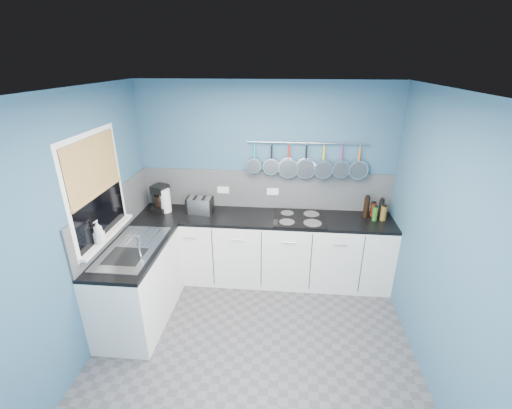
% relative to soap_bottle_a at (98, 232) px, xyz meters
% --- Properties ---
extents(floor, '(3.20, 3.00, 0.02)m').
position_rel_soap_bottle_a_xyz_m(floor, '(1.53, -0.12, -1.18)').
color(floor, '#47474C').
rests_on(floor, ground).
extents(ceiling, '(3.20, 3.00, 0.02)m').
position_rel_soap_bottle_a_xyz_m(ceiling, '(1.53, -0.12, 1.34)').
color(ceiling, white).
rests_on(ceiling, ground).
extents(wall_back, '(3.20, 0.02, 2.50)m').
position_rel_soap_bottle_a_xyz_m(wall_back, '(1.53, 1.39, 0.08)').
color(wall_back, '#2F5570').
rests_on(wall_back, ground).
extents(wall_front, '(3.20, 0.02, 2.50)m').
position_rel_soap_bottle_a_xyz_m(wall_front, '(1.53, -1.63, 0.08)').
color(wall_front, '#2F5570').
rests_on(wall_front, ground).
extents(wall_left, '(0.02, 3.00, 2.50)m').
position_rel_soap_bottle_a_xyz_m(wall_left, '(-0.08, -0.12, 0.08)').
color(wall_left, '#2F5570').
rests_on(wall_left, ground).
extents(wall_right, '(0.02, 3.00, 2.50)m').
position_rel_soap_bottle_a_xyz_m(wall_right, '(3.14, -0.12, 0.08)').
color(wall_right, '#2F5570').
rests_on(wall_right, ground).
extents(backsplash_back, '(3.20, 0.02, 0.50)m').
position_rel_soap_bottle_a_xyz_m(backsplash_back, '(1.53, 1.37, -0.02)').
color(backsplash_back, slate).
rests_on(backsplash_back, wall_back).
extents(backsplash_left, '(0.02, 1.80, 0.50)m').
position_rel_soap_bottle_a_xyz_m(backsplash_left, '(-0.06, 0.48, -0.02)').
color(backsplash_left, slate).
rests_on(backsplash_left, wall_left).
extents(cabinet_run_back, '(3.20, 0.60, 0.86)m').
position_rel_soap_bottle_a_xyz_m(cabinet_run_back, '(1.53, 1.08, -0.74)').
color(cabinet_run_back, white).
rests_on(cabinet_run_back, ground).
extents(worktop_back, '(3.20, 0.60, 0.04)m').
position_rel_soap_bottle_a_xyz_m(worktop_back, '(1.53, 1.08, -0.29)').
color(worktop_back, black).
rests_on(worktop_back, cabinet_run_back).
extents(cabinet_run_left, '(0.60, 1.20, 0.86)m').
position_rel_soap_bottle_a_xyz_m(cabinet_run_left, '(0.23, 0.18, -0.74)').
color(cabinet_run_left, white).
rests_on(cabinet_run_left, ground).
extents(worktop_left, '(0.60, 1.20, 0.04)m').
position_rel_soap_bottle_a_xyz_m(worktop_left, '(0.23, 0.18, -0.29)').
color(worktop_left, black).
rests_on(worktop_left, cabinet_run_left).
extents(window_frame, '(0.01, 1.00, 1.10)m').
position_rel_soap_bottle_a_xyz_m(window_frame, '(-0.05, 0.18, 0.38)').
color(window_frame, white).
rests_on(window_frame, wall_left).
extents(window_glass, '(0.01, 0.90, 1.00)m').
position_rel_soap_bottle_a_xyz_m(window_glass, '(-0.04, 0.18, 0.38)').
color(window_glass, black).
rests_on(window_glass, wall_left).
extents(bamboo_blind, '(0.01, 0.90, 0.55)m').
position_rel_soap_bottle_a_xyz_m(bamboo_blind, '(-0.03, 0.18, 0.61)').
color(bamboo_blind, tan).
rests_on(bamboo_blind, wall_left).
extents(window_sill, '(0.10, 0.98, 0.03)m').
position_rel_soap_bottle_a_xyz_m(window_sill, '(-0.02, 0.18, -0.13)').
color(window_sill, white).
rests_on(window_sill, wall_left).
extents(sink_unit, '(0.50, 0.95, 0.01)m').
position_rel_soap_bottle_a_xyz_m(sink_unit, '(0.23, 0.18, -0.27)').
color(sink_unit, silver).
rests_on(sink_unit, worktop_left).
extents(mixer_tap, '(0.12, 0.08, 0.26)m').
position_rel_soap_bottle_a_xyz_m(mixer_tap, '(0.39, -0.00, -0.14)').
color(mixer_tap, silver).
rests_on(mixer_tap, worktop_left).
extents(socket_left, '(0.15, 0.01, 0.09)m').
position_rel_soap_bottle_a_xyz_m(socket_left, '(0.98, 1.35, -0.04)').
color(socket_left, white).
rests_on(socket_left, backsplash_back).
extents(socket_right, '(0.15, 0.01, 0.09)m').
position_rel_soap_bottle_a_xyz_m(socket_right, '(1.63, 1.35, -0.04)').
color(socket_right, white).
rests_on(socket_right, backsplash_back).
extents(pot_rail, '(1.45, 0.02, 0.02)m').
position_rel_soap_bottle_a_xyz_m(pot_rail, '(2.03, 1.33, 0.61)').
color(pot_rail, silver).
rests_on(pot_rail, wall_back).
extents(soap_bottle_a, '(0.10, 0.10, 0.24)m').
position_rel_soap_bottle_a_xyz_m(soap_bottle_a, '(0.00, 0.00, 0.00)').
color(soap_bottle_a, white).
rests_on(soap_bottle_a, window_sill).
extents(soap_bottle_b, '(0.08, 0.09, 0.17)m').
position_rel_soap_bottle_a_xyz_m(soap_bottle_b, '(0.00, 0.01, -0.03)').
color(soap_bottle_b, white).
rests_on(soap_bottle_b, window_sill).
extents(paper_towel, '(0.14, 0.14, 0.30)m').
position_rel_soap_bottle_a_xyz_m(paper_towel, '(0.28, 1.11, -0.12)').
color(paper_towel, white).
rests_on(paper_towel, worktop_back).
extents(coffee_maker, '(0.25, 0.26, 0.34)m').
position_rel_soap_bottle_a_xyz_m(coffee_maker, '(0.20, 1.14, -0.10)').
color(coffee_maker, black).
rests_on(coffee_maker, worktop_back).
extents(toaster, '(0.33, 0.21, 0.20)m').
position_rel_soap_bottle_a_xyz_m(toaster, '(0.72, 1.12, -0.17)').
color(toaster, silver).
rests_on(toaster, worktop_back).
extents(canister, '(0.11, 0.11, 0.12)m').
position_rel_soap_bottle_a_xyz_m(canister, '(0.82, 1.21, -0.21)').
color(canister, silver).
rests_on(canister, worktop_back).
extents(hob, '(0.63, 0.55, 0.01)m').
position_rel_soap_bottle_a_xyz_m(hob, '(1.98, 1.05, -0.26)').
color(hob, black).
rests_on(hob, worktop_back).
extents(pan_0, '(0.19, 0.09, 0.38)m').
position_rel_soap_bottle_a_xyz_m(pan_0, '(1.40, 1.32, 0.42)').
color(pan_0, silver).
rests_on(pan_0, pot_rail).
extents(pan_1, '(0.21, 0.08, 0.40)m').
position_rel_soap_bottle_a_xyz_m(pan_1, '(1.61, 1.32, 0.41)').
color(pan_1, silver).
rests_on(pan_1, pot_rail).
extents(pan_2, '(0.25, 0.06, 0.44)m').
position_rel_soap_bottle_a_xyz_m(pan_2, '(1.82, 1.32, 0.39)').
color(pan_2, silver).
rests_on(pan_2, pot_rail).
extents(pan_3, '(0.26, 0.05, 0.45)m').
position_rel_soap_bottle_a_xyz_m(pan_3, '(2.03, 1.32, 0.39)').
color(pan_3, silver).
rests_on(pan_3, pot_rail).
extents(pan_4, '(0.22, 0.12, 0.41)m').
position_rel_soap_bottle_a_xyz_m(pan_4, '(2.24, 1.32, 0.40)').
color(pan_4, silver).
rests_on(pan_4, pot_rail).
extents(pan_5, '(0.22, 0.10, 0.41)m').
position_rel_soap_bottle_a_xyz_m(pan_5, '(2.45, 1.32, 0.41)').
color(pan_5, silver).
rests_on(pan_5, pot_rail).
extents(pan_6, '(0.24, 0.08, 0.43)m').
position_rel_soap_bottle_a_xyz_m(pan_6, '(2.67, 1.32, 0.40)').
color(pan_6, silver).
rests_on(pan_6, pot_rail).
extents(condiment_0, '(0.06, 0.06, 0.23)m').
position_rel_soap_bottle_a_xyz_m(condiment_0, '(2.98, 1.20, -0.15)').
color(condiment_0, black).
rests_on(condiment_0, worktop_back).
extents(condiment_1, '(0.07, 0.07, 0.17)m').
position_rel_soap_bottle_a_xyz_m(condiment_1, '(2.89, 1.22, -0.18)').
color(condiment_1, '#4C190C').
rests_on(condiment_1, worktop_back).
extents(condiment_2, '(0.07, 0.07, 0.27)m').
position_rel_soap_bottle_a_xyz_m(condiment_2, '(2.79, 1.18, -0.14)').
color(condiment_2, black).
rests_on(condiment_2, worktop_back).
extents(condiment_3, '(0.07, 0.07, 0.18)m').
position_rel_soap_bottle_a_xyz_m(condiment_3, '(2.99, 1.11, -0.18)').
color(condiment_3, brown).
rests_on(condiment_3, worktop_back).
extents(condiment_4, '(0.06, 0.06, 0.17)m').
position_rel_soap_bottle_a_xyz_m(condiment_4, '(2.89, 1.09, -0.18)').
color(condiment_4, '#265919').
rests_on(condiment_4, worktop_back).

